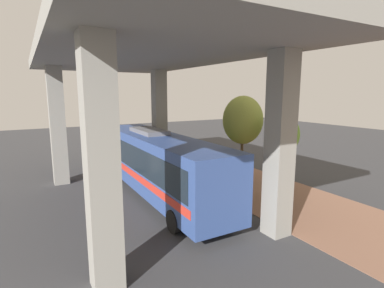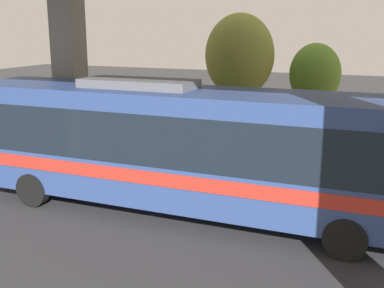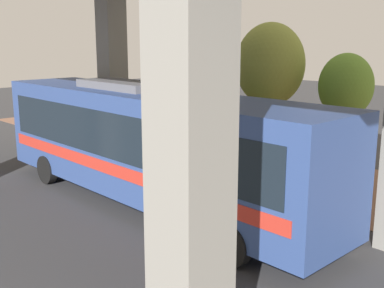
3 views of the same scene
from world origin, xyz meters
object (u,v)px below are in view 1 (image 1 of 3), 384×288
(planter_middle, at_px, (180,161))
(street_tree_near, at_px, (283,135))
(street_tree_far, at_px, (243,120))
(planter_extra, at_px, (216,168))
(planter_back, at_px, (218,163))
(bus, at_px, (158,161))
(fire_hydrant, at_px, (196,163))
(planter_front, at_px, (233,179))

(planter_middle, distance_m, street_tree_near, 7.97)
(planter_middle, relative_size, street_tree_far, 0.28)
(planter_extra, relative_size, street_tree_far, 0.35)
(planter_middle, bearing_deg, planter_back, 123.42)
(planter_middle, distance_m, street_tree_far, 5.75)
(bus, distance_m, planter_back, 5.58)
(planter_middle, xyz_separation_m, planter_back, (-1.67, 2.53, 0.15))
(planter_back, height_order, planter_extra, planter_extra)
(bus, bearing_deg, planter_middle, -130.26)
(bus, bearing_deg, planter_extra, -174.83)
(bus, distance_m, fire_hydrant, 6.50)
(planter_extra, bearing_deg, planter_back, -128.20)
(fire_hydrant, bearing_deg, planter_extra, 80.28)
(planter_middle, bearing_deg, bus, 49.74)
(planter_middle, height_order, street_tree_far, street_tree_far)
(planter_extra, relative_size, street_tree_near, 0.44)
(street_tree_far, bearing_deg, planter_front, 42.98)
(planter_middle, relative_size, planter_extra, 0.80)
(planter_extra, bearing_deg, bus, 5.17)
(street_tree_far, bearing_deg, bus, 2.30)
(street_tree_near, distance_m, street_tree_far, 2.96)
(planter_front, distance_m, street_tree_near, 4.14)
(planter_extra, distance_m, street_tree_far, 3.64)
(planter_front, bearing_deg, fire_hydrant, -100.65)
(bus, distance_m, planter_front, 4.36)
(fire_hydrant, distance_m, planter_front, 6.26)
(planter_back, bearing_deg, bus, 17.63)
(planter_extra, bearing_deg, planter_front, 77.97)
(bus, bearing_deg, street_tree_near, 160.40)
(planter_back, xyz_separation_m, street_tree_far, (-0.97, 1.41, 3.10))
(planter_middle, bearing_deg, street_tree_near, 117.51)
(street_tree_far, bearing_deg, fire_hydrant, -70.52)
(fire_hydrant, xyz_separation_m, street_tree_far, (-1.35, 3.80, 3.56))
(fire_hydrant, bearing_deg, street_tree_near, 108.48)
(bus, height_order, planter_front, bus)
(planter_front, relative_size, street_tree_far, 0.34)
(bus, height_order, street_tree_near, street_tree_near)
(street_tree_near, relative_size, street_tree_far, 0.80)
(planter_front, distance_m, street_tree_far, 4.59)
(fire_hydrant, bearing_deg, planter_front, 79.35)
(bus, height_order, planter_middle, bus)
(street_tree_near, height_order, street_tree_far, street_tree_far)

